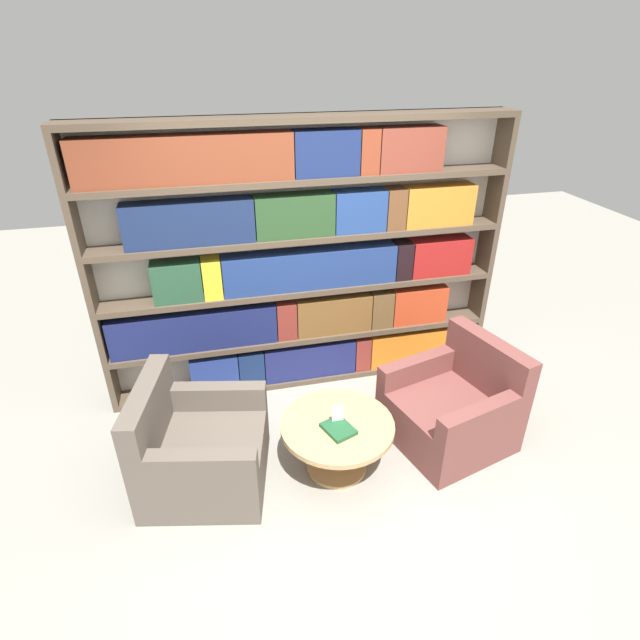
# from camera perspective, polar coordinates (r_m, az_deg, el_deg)

# --- Properties ---
(ground_plane) EXTENTS (14.00, 14.00, 0.00)m
(ground_plane) POSITION_cam_1_polar(r_m,az_deg,el_deg) (3.84, 3.26, -18.90)
(ground_plane) COLOR gray
(bookshelf) EXTENTS (3.53, 0.30, 2.39)m
(bookshelf) POSITION_cam_1_polar(r_m,az_deg,el_deg) (4.36, -1.90, 6.39)
(bookshelf) COLOR silver
(bookshelf) RESTS_ON ground_plane
(armchair_left) EXTENTS (1.01, 1.00, 0.84)m
(armchair_left) POSITION_cam_1_polar(r_m,az_deg,el_deg) (3.82, -13.67, -14.25)
(armchair_left) COLOR brown
(armchair_left) RESTS_ON ground_plane
(armchair_right) EXTENTS (1.03, 1.03, 0.84)m
(armchair_right) POSITION_cam_1_polar(r_m,az_deg,el_deg) (4.21, 14.95, -9.72)
(armchair_right) COLOR brown
(armchair_right) RESTS_ON ground_plane
(coffee_table) EXTENTS (0.84, 0.84, 0.43)m
(coffee_table) POSITION_cam_1_polar(r_m,az_deg,el_deg) (3.79, 1.97, -13.14)
(coffee_table) COLOR tan
(coffee_table) RESTS_ON ground_plane
(table_sign) EXTENTS (0.09, 0.06, 0.16)m
(table_sign) POSITION_cam_1_polar(r_m,az_deg,el_deg) (3.66, 2.02, -10.92)
(table_sign) COLOR black
(table_sign) RESTS_ON coffee_table
(stray_book) EXTENTS (0.25, 0.28, 0.03)m
(stray_book) POSITION_cam_1_polar(r_m,az_deg,el_deg) (3.64, 2.13, -12.32)
(stray_book) COLOR #1E512D
(stray_book) RESTS_ON coffee_table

